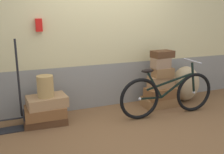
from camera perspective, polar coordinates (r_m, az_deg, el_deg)
The scene contains 15 objects.
ground at distance 4.16m, azimuth 2.27°, elevation -10.28°, with size 10.23×5.20×0.06m, color brown.
station_building at distance 4.60m, azimuth -1.88°, elevation 8.17°, with size 8.23×0.74×2.41m.
suitcase_0 at distance 4.18m, azimuth -14.75°, elevation -9.30°, with size 0.64×0.44×0.12m, color #4C2D19.
suitcase_1 at distance 4.10m, azimuth -14.90°, elevation -7.63°, with size 0.62×0.40×0.17m, color brown.
suitcase_2 at distance 4.06m, azimuth -14.55°, elevation -5.34°, with size 0.60×0.40×0.16m, color #9E754C.
suitcase_3 at distance 4.85m, azimuth 10.82°, elevation -5.42°, with size 0.65×0.38×0.17m, color olive.
suitcase_4 at distance 4.77m, azimuth 11.18°, elevation -3.53°, with size 0.60×0.33×0.19m, color brown.
suitcase_5 at distance 4.76m, azimuth 11.04°, elevation -1.09°, with size 0.46×0.25×0.21m, color #9E754C.
suitcase_6 at distance 4.69m, azimuth 11.47°, elevation 1.03°, with size 0.36×0.23×0.17m, color olive.
suitcase_7 at distance 4.64m, azimuth 11.03°, elevation 3.17°, with size 0.32×0.21×0.19m, color #937051.
suitcase_8 at distance 4.65m, azimuth 11.40°, elevation 5.13°, with size 0.39×0.25×0.12m, color #4C2D19.
wicker_basket at distance 3.97m, azimuth -14.90°, elevation -2.05°, with size 0.25×0.25×0.33m, color #A8844C.
luggage_trolley at distance 4.08m, azimuth -22.38°, elevation -6.43°, with size 0.42×0.35×1.35m.
burlap_sack at distance 5.18m, azimuth 16.31°, elevation -1.44°, with size 0.56×0.48×0.69m, color tan.
bicycle at distance 4.35m, azimuth 12.55°, elevation -3.88°, with size 1.75×0.46×0.93m.
Camera 1 is at (-1.59, -3.44, 1.69)m, focal length 40.25 mm.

